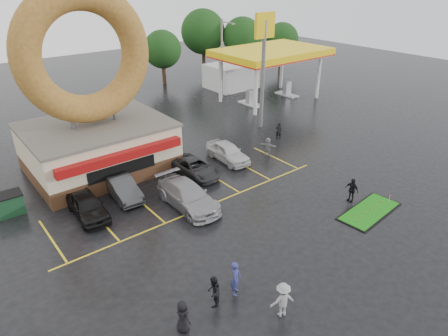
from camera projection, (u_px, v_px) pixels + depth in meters
ground at (238, 231)px, 23.75m from camera, size 120.00×120.00×0.00m
donut_shop at (94, 114)px, 29.17m from camera, size 10.20×8.70×13.50m
gas_station at (253, 64)px, 47.85m from camera, size 12.30×13.65×5.90m
shell_sign at (264, 50)px, 36.06m from camera, size 2.20×0.36×10.60m
streetlight_mid at (131, 75)px, 38.48m from camera, size 0.40×2.21×9.00m
streetlight_right at (222, 58)px, 45.83m from camera, size 0.40×2.21×9.00m
tree_far_a at (242, 37)px, 56.86m from camera, size 5.60×5.60×8.00m
tree_far_b at (282, 40)px, 59.09m from camera, size 4.90×4.90×7.00m
tree_far_c at (203, 32)px, 57.16m from camera, size 6.30×6.30×9.00m
tree_far_d at (162, 49)px, 51.90m from camera, size 4.90×4.90×7.00m
car_black at (87, 206)px, 24.88m from camera, size 1.89×4.38×1.47m
car_dgrey at (122, 187)px, 27.03m from camera, size 1.77×4.42×1.43m
car_silver at (188, 195)px, 25.91m from camera, size 2.26×5.45×1.58m
car_grey at (194, 167)px, 29.89m from camera, size 2.33×4.66×1.27m
car_white at (228, 152)px, 32.14m from camera, size 1.99×4.49×1.50m
person_blue at (236, 278)px, 18.82m from camera, size 0.80×0.76×1.84m
person_blackjkt at (214, 292)px, 18.19m from camera, size 0.98×0.96×1.59m
person_hoodie at (283, 300)px, 17.63m from camera, size 1.29×1.00×1.77m
person_bystander at (183, 316)px, 16.91m from camera, size 0.63×0.85×1.59m
person_cameraman at (352, 190)px, 26.48m from camera, size 0.42×0.98×1.66m
person_walker_near at (268, 147)px, 32.99m from camera, size 1.10×1.49×1.56m
person_walker_far at (279, 131)px, 36.16m from camera, size 0.70×0.66×1.61m
dumpster at (7, 205)px, 25.13m from camera, size 1.83×1.25×1.30m
putting_green at (369, 211)px, 25.61m from camera, size 4.92×2.47×0.59m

